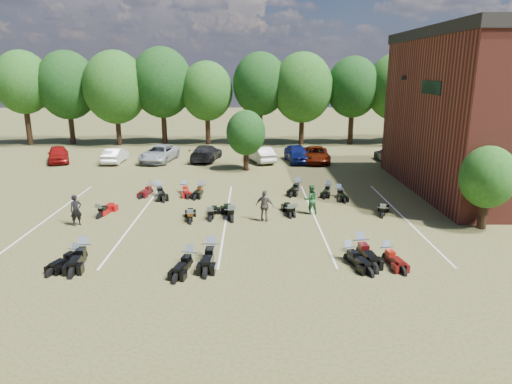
{
  "coord_description": "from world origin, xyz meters",
  "views": [
    {
      "loc": [
        -1.62,
        -21.52,
        8.05
      ],
      "look_at": [
        -1.31,
        4.0,
        1.2
      ],
      "focal_mm": 32.0,
      "sensor_mm": 36.0,
      "label": 1
    }
  ],
  "objects_px": {
    "car_4": "(297,154)",
    "motorcycle_3": "(189,265)",
    "motorcycle_14": "(151,193)",
    "person_grey": "(265,206)",
    "motorcycle_7": "(100,218)",
    "person_green": "(311,199)",
    "car_0": "(58,154)",
    "motorcycle_0": "(76,261)",
    "person_black": "(76,210)"
  },
  "relations": [
    {
      "from": "car_0",
      "to": "person_grey",
      "type": "distance_m",
      "value": 24.63
    },
    {
      "from": "person_grey",
      "to": "motorcycle_3",
      "type": "relative_size",
      "value": 0.8
    },
    {
      "from": "motorcycle_0",
      "to": "car_4",
      "type": "bearing_deg",
      "value": 80.96
    },
    {
      "from": "motorcycle_0",
      "to": "motorcycle_7",
      "type": "bearing_deg",
      "value": 117.34
    },
    {
      "from": "car_4",
      "to": "motorcycle_3",
      "type": "distance_m",
      "value": 23.45
    },
    {
      "from": "person_green",
      "to": "motorcycle_14",
      "type": "xyz_separation_m",
      "value": [
        -10.21,
        4.75,
        -0.86
      ]
    },
    {
      "from": "motorcycle_7",
      "to": "person_grey",
      "type": "bearing_deg",
      "value": -172.26
    },
    {
      "from": "motorcycle_7",
      "to": "person_green",
      "type": "bearing_deg",
      "value": -164.98
    },
    {
      "from": "motorcycle_7",
      "to": "motorcycle_14",
      "type": "distance_m",
      "value": 5.62
    },
    {
      "from": "car_4",
      "to": "person_grey",
      "type": "height_order",
      "value": "person_grey"
    },
    {
      "from": "person_black",
      "to": "motorcycle_7",
      "type": "distance_m",
      "value": 1.72
    },
    {
      "from": "person_green",
      "to": "person_black",
      "type": "bearing_deg",
      "value": -6.05
    },
    {
      "from": "car_4",
      "to": "motorcycle_14",
      "type": "distance_m",
      "value": 15.22
    },
    {
      "from": "car_4",
      "to": "person_grey",
      "type": "xyz_separation_m",
      "value": [
        -3.42,
        -16.61,
        0.11
      ]
    },
    {
      "from": "motorcycle_7",
      "to": "car_0",
      "type": "bearing_deg",
      "value": -49.21
    },
    {
      "from": "person_grey",
      "to": "motorcycle_14",
      "type": "height_order",
      "value": "person_grey"
    },
    {
      "from": "motorcycle_14",
      "to": "person_grey",
      "type": "bearing_deg",
      "value": -25.46
    },
    {
      "from": "person_grey",
      "to": "person_green",
      "type": "bearing_deg",
      "value": -133.81
    },
    {
      "from": "person_black",
      "to": "motorcycle_3",
      "type": "height_order",
      "value": "person_black"
    },
    {
      "from": "person_black",
      "to": "motorcycle_3",
      "type": "distance_m",
      "value": 8.53
    },
    {
      "from": "person_green",
      "to": "person_grey",
      "type": "relative_size",
      "value": 0.98
    },
    {
      "from": "car_0",
      "to": "person_green",
      "type": "relative_size",
      "value": 2.48
    },
    {
      "from": "car_4",
      "to": "motorcycle_7",
      "type": "xyz_separation_m",
      "value": [
        -12.67,
        -15.9,
        -0.77
      ]
    },
    {
      "from": "motorcycle_3",
      "to": "motorcycle_7",
      "type": "distance_m",
      "value": 8.78
    },
    {
      "from": "car_0",
      "to": "motorcycle_7",
      "type": "height_order",
      "value": "car_0"
    },
    {
      "from": "car_0",
      "to": "car_4",
      "type": "distance_m",
      "value": 21.45
    },
    {
      "from": "motorcycle_3",
      "to": "motorcycle_7",
      "type": "bearing_deg",
      "value": 144.23
    },
    {
      "from": "person_green",
      "to": "car_0",
      "type": "bearing_deg",
      "value": -51.16
    },
    {
      "from": "car_0",
      "to": "person_black",
      "type": "xyz_separation_m",
      "value": [
        7.98,
        -17.34,
        0.11
      ]
    },
    {
      "from": "person_green",
      "to": "car_4",
      "type": "bearing_deg",
      "value": -107.17
    },
    {
      "from": "motorcycle_3",
      "to": "motorcycle_14",
      "type": "height_order",
      "value": "motorcycle_3"
    },
    {
      "from": "person_black",
      "to": "motorcycle_0",
      "type": "bearing_deg",
      "value": -109.5
    },
    {
      "from": "person_green",
      "to": "motorcycle_0",
      "type": "height_order",
      "value": "person_green"
    },
    {
      "from": "car_0",
      "to": "person_grey",
      "type": "relative_size",
      "value": 2.42
    },
    {
      "from": "car_0",
      "to": "person_grey",
      "type": "height_order",
      "value": "person_grey"
    },
    {
      "from": "motorcycle_14",
      "to": "person_black",
      "type": "bearing_deg",
      "value": -97.42
    },
    {
      "from": "person_grey",
      "to": "motorcycle_14",
      "type": "distance_m",
      "value": 9.71
    },
    {
      "from": "motorcycle_7",
      "to": "motorcycle_0",
      "type": "bearing_deg",
      "value": 110.26
    },
    {
      "from": "car_4",
      "to": "person_green",
      "type": "relative_size",
      "value": 2.63
    },
    {
      "from": "car_0",
      "to": "person_black",
      "type": "bearing_deg",
      "value": -87.39
    },
    {
      "from": "car_0",
      "to": "motorcycle_3",
      "type": "relative_size",
      "value": 1.94
    },
    {
      "from": "car_0",
      "to": "person_green",
      "type": "xyz_separation_m",
      "value": [
        20.71,
        -15.47,
        0.13
      ]
    },
    {
      "from": "person_grey",
      "to": "motorcycle_0",
      "type": "height_order",
      "value": "person_grey"
    },
    {
      "from": "car_0",
      "to": "car_4",
      "type": "relative_size",
      "value": 0.94
    },
    {
      "from": "car_0",
      "to": "car_4",
      "type": "height_order",
      "value": "car_4"
    },
    {
      "from": "person_black",
      "to": "motorcycle_7",
      "type": "xyz_separation_m",
      "value": [
        0.79,
        1.27,
        -0.84
      ]
    },
    {
      "from": "person_grey",
      "to": "motorcycle_3",
      "type": "xyz_separation_m",
      "value": [
        -3.39,
        -5.82,
        -0.88
      ]
    },
    {
      "from": "motorcycle_3",
      "to": "car_4",
      "type": "bearing_deg",
      "value": 85.38
    },
    {
      "from": "person_green",
      "to": "motorcycle_14",
      "type": "distance_m",
      "value": 11.3
    },
    {
      "from": "car_4",
      "to": "person_black",
      "type": "xyz_separation_m",
      "value": [
        -13.47,
        -17.17,
        0.06
      ]
    }
  ]
}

